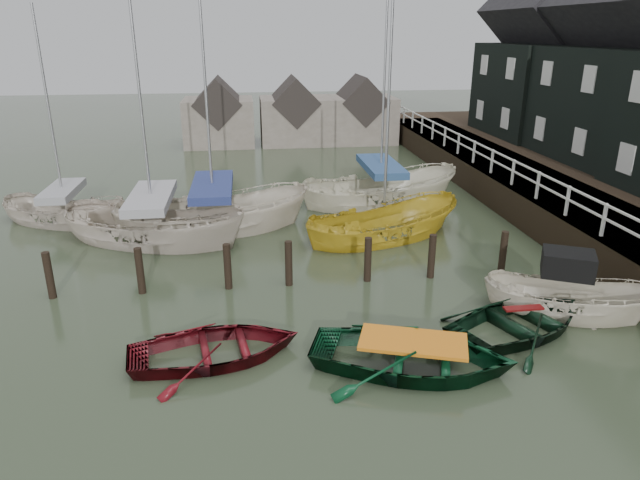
{
  "coord_description": "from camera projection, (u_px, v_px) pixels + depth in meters",
  "views": [
    {
      "loc": [
        -2.3,
        -12.64,
        7.22
      ],
      "look_at": [
        -0.26,
        3.0,
        1.4
      ],
      "focal_mm": 32.0,
      "sensor_mm": 36.0,
      "label": 1
    }
  ],
  "objects": [
    {
      "name": "rowboat_dkgreen",
      "position": [
        520.0,
        331.0,
        14.53
      ],
      "size": [
        5.0,
        4.36,
        0.87
      ],
      "primitive_type": "imported",
      "rotation": [
        0.0,
        0.0,
        1.96
      ],
      "color": "black",
      "rests_on": "ground"
    },
    {
      "name": "mooring_pilings",
      "position": [
        292.0,
        269.0,
        17.02
      ],
      "size": [
        13.72,
        0.22,
        1.8
      ],
      "color": "black",
      "rests_on": "ground"
    },
    {
      "name": "motorboat",
      "position": [
        564.0,
        311.0,
        15.36
      ],
      "size": [
        4.58,
        3.36,
        2.57
      ],
      "rotation": [
        0.0,
        0.0,
        1.11
      ],
      "color": "beige",
      "rests_on": "ground"
    },
    {
      "name": "pier",
      "position": [
        521.0,
        190.0,
        24.74
      ],
      "size": [
        3.04,
        32.0,
        2.7
      ],
      "color": "black",
      "rests_on": "ground"
    },
    {
      "name": "sailboat_a",
      "position": [
        155.0,
        239.0,
        20.75
      ],
      "size": [
        7.6,
        5.2,
        11.27
      ],
      "rotation": [
        0.0,
        0.0,
        1.18
      ],
      "color": "beige",
      "rests_on": "ground"
    },
    {
      "name": "land_strip",
      "position": [
        635.0,
        201.0,
        25.66
      ],
      "size": [
        14.0,
        38.0,
        1.5
      ],
      "primitive_type": "cube",
      "color": "black",
      "rests_on": "ground"
    },
    {
      "name": "far_sheds",
      "position": [
        292.0,
        115.0,
        38.18
      ],
      "size": [
        14.0,
        4.08,
        4.39
      ],
      "color": "#665B51",
      "rests_on": "ground"
    },
    {
      "name": "rowboat_green",
      "position": [
        411.0,
        369.0,
        12.94
      ],
      "size": [
        5.39,
        4.57,
        0.95
      ],
      "primitive_type": "imported",
      "rotation": [
        0.0,
        0.0,
        1.24
      ],
      "color": "#083119",
      "rests_on": "ground"
    },
    {
      "name": "rowboat_red",
      "position": [
        217.0,
        358.0,
        13.35
      ],
      "size": [
        4.37,
        3.43,
        0.82
      ],
      "primitive_type": "imported",
      "rotation": [
        0.0,
        0.0,
        1.73
      ],
      "color": "#510B11",
      "rests_on": "ground"
    },
    {
      "name": "sailboat_d",
      "position": [
        380.0,
        202.0,
        25.29
      ],
      "size": [
        7.62,
        3.9,
        11.61
      ],
      "rotation": [
        0.0,
        0.0,
        1.74
      ],
      "color": "beige",
      "rests_on": "ground"
    },
    {
      "name": "sailboat_b",
      "position": [
        215.0,
        228.0,
        21.95
      ],
      "size": [
        7.7,
        3.75,
        12.7
      ],
      "rotation": [
        0.0,
        0.0,
        1.71
      ],
      "color": "beige",
      "rests_on": "ground"
    },
    {
      "name": "sailboat_c",
      "position": [
        383.0,
        237.0,
        21.16
      ],
      "size": [
        6.78,
        4.33,
        9.86
      ],
      "rotation": [
        0.0,
        0.0,
        1.9
      ],
      "color": "gold",
      "rests_on": "ground"
    },
    {
      "name": "ground",
      "position": [
        345.0,
        331.0,
        14.54
      ],
      "size": [
        120.0,
        120.0,
        0.0
      ],
      "primitive_type": "plane",
      "color": "#2B3622",
      "rests_on": "ground"
    },
    {
      "name": "sailboat_e",
      "position": [
        67.0,
        221.0,
        22.73
      ],
      "size": [
        5.93,
        4.19,
        9.21
      ],
      "rotation": [
        0.0,
        0.0,
        1.15
      ],
      "color": "beige",
      "rests_on": "ground"
    }
  ]
}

